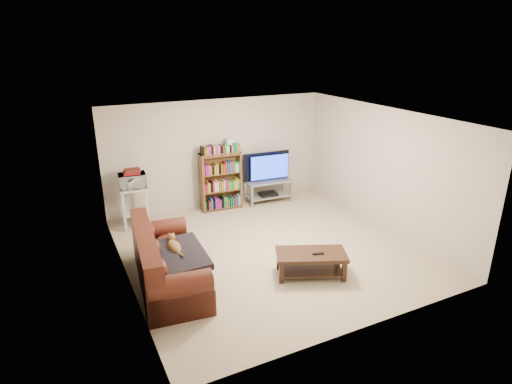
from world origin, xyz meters
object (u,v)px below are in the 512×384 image
sofa (164,266)px  bookshelf (221,180)px  coffee_table (311,260)px  tv_stand (268,187)px

sofa → bookshelf: bookshelf is taller
coffee_table → sofa: bearing=-175.6°
tv_stand → bookshelf: 1.18m
coffee_table → bookshelf: (-0.23, 3.30, 0.39)m
coffee_table → bookshelf: bearing=117.8°
coffee_table → bookshelf: 3.33m
bookshelf → sofa: bearing=-124.9°
sofa → tv_stand: bearing=44.6°
tv_stand → bookshelf: bookshelf is taller
sofa → coffee_table: size_ratio=1.79×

